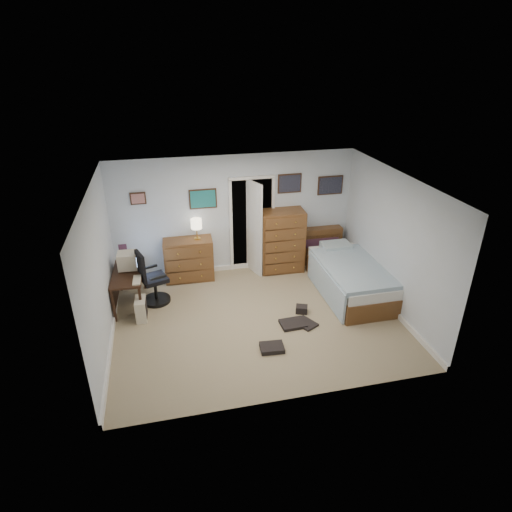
{
  "coord_description": "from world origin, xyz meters",
  "views": [
    {
      "loc": [
        -1.43,
        -6.23,
        4.37
      ],
      "look_at": [
        0.06,
        0.3,
        1.1
      ],
      "focal_mm": 30.0,
      "sensor_mm": 36.0,
      "label": 1
    }
  ],
  "objects_px": {
    "low_dresser": "(189,259)",
    "office_chair": "(152,283)",
    "tall_dresser": "(282,241)",
    "computer_desk": "(124,280)",
    "bed": "(350,277)"
  },
  "relations": [
    {
      "from": "low_dresser",
      "to": "office_chair",
      "type": "bearing_deg",
      "value": -130.95
    },
    {
      "from": "office_chair",
      "to": "low_dresser",
      "type": "distance_m",
      "value": 1.11
    },
    {
      "from": "office_chair",
      "to": "tall_dresser",
      "type": "relative_size",
      "value": 0.8
    },
    {
      "from": "computer_desk",
      "to": "low_dresser",
      "type": "relative_size",
      "value": 1.19
    },
    {
      "from": "office_chair",
      "to": "bed",
      "type": "bearing_deg",
      "value": -25.92
    },
    {
      "from": "office_chair",
      "to": "tall_dresser",
      "type": "xyz_separation_m",
      "value": [
        2.74,
        0.78,
        0.26
      ]
    },
    {
      "from": "computer_desk",
      "to": "low_dresser",
      "type": "distance_m",
      "value": 1.47
    },
    {
      "from": "bed",
      "to": "tall_dresser",
      "type": "bearing_deg",
      "value": 129.39
    },
    {
      "from": "computer_desk",
      "to": "low_dresser",
      "type": "bearing_deg",
      "value": 33.62
    },
    {
      "from": "computer_desk",
      "to": "bed",
      "type": "height_order",
      "value": "bed"
    },
    {
      "from": "computer_desk",
      "to": "office_chair",
      "type": "relative_size",
      "value": 1.1
    },
    {
      "from": "office_chair",
      "to": "tall_dresser",
      "type": "bearing_deg",
      "value": -2.82
    },
    {
      "from": "low_dresser",
      "to": "tall_dresser",
      "type": "xyz_separation_m",
      "value": [
        1.98,
        -0.02,
        0.23
      ]
    },
    {
      "from": "office_chair",
      "to": "bed",
      "type": "distance_m",
      "value": 3.81
    },
    {
      "from": "low_dresser",
      "to": "bed",
      "type": "height_order",
      "value": "low_dresser"
    }
  ]
}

